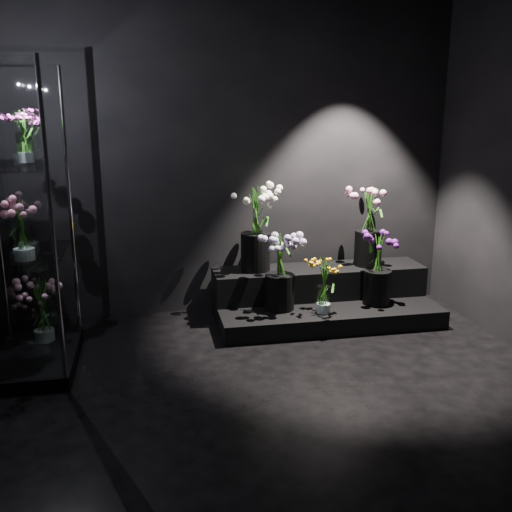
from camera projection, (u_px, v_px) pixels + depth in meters
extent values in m
plane|color=black|center=(289.00, 412.00, 3.58)|extent=(4.00, 4.00, 0.00)
plane|color=black|center=(237.00, 160.00, 5.14)|extent=(4.00, 0.00, 4.00)
plane|color=black|center=(510.00, 304.00, 1.33)|extent=(4.00, 0.00, 4.00)
cube|color=black|center=(325.00, 311.00, 5.13)|extent=(1.95, 0.87, 0.16)
cube|color=black|center=(319.00, 281.00, 5.29)|extent=(1.95, 0.43, 0.27)
cube|color=black|center=(36.00, 358.00, 4.24)|extent=(0.59, 0.98, 0.10)
cube|color=white|center=(25.00, 256.00, 4.04)|extent=(0.53, 0.92, 0.01)
cube|color=white|center=(16.00, 165.00, 3.89)|extent=(0.53, 0.92, 0.01)
cylinder|color=white|center=(324.00, 300.00, 4.83)|extent=(0.12, 0.12, 0.24)
cylinder|color=black|center=(280.00, 292.00, 4.92)|extent=(0.26, 0.26, 0.31)
cylinder|color=black|center=(377.00, 287.00, 5.05)|extent=(0.24, 0.24, 0.31)
cylinder|color=black|center=(255.00, 252.00, 5.12)|extent=(0.27, 0.27, 0.34)
cylinder|color=black|center=(368.00, 248.00, 5.29)|extent=(0.25, 0.25, 0.33)
cylinder|color=white|center=(23.00, 243.00, 3.88)|extent=(0.15, 0.15, 0.24)
cylinder|color=white|center=(25.00, 148.00, 3.99)|extent=(0.12, 0.12, 0.21)
cylinder|color=white|center=(44.00, 325.00, 4.40)|extent=(0.16, 0.16, 0.26)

